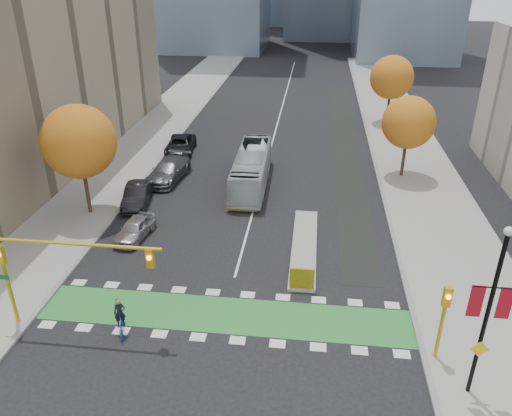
% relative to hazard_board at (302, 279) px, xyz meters
% --- Properties ---
extents(ground, '(300.00, 300.00, 0.00)m').
position_rel_hazard_board_xyz_m(ground, '(-4.00, -4.20, -0.80)').
color(ground, black).
rests_on(ground, ground).
extents(sidewalk_west, '(7.00, 120.00, 0.15)m').
position_rel_hazard_board_xyz_m(sidewalk_west, '(-17.50, 15.80, -0.73)').
color(sidewalk_west, gray).
rests_on(sidewalk_west, ground).
extents(sidewalk_east, '(7.00, 120.00, 0.15)m').
position_rel_hazard_board_xyz_m(sidewalk_east, '(9.50, 15.80, -0.73)').
color(sidewalk_east, gray).
rests_on(sidewalk_east, ground).
extents(curb_west, '(0.30, 120.00, 0.16)m').
position_rel_hazard_board_xyz_m(curb_west, '(-14.00, 15.80, -0.73)').
color(curb_west, gray).
rests_on(curb_west, ground).
extents(curb_east, '(0.30, 120.00, 0.16)m').
position_rel_hazard_board_xyz_m(curb_east, '(6.00, 15.80, -0.73)').
color(curb_east, gray).
rests_on(curb_east, ground).
extents(bike_crossing, '(20.00, 3.00, 0.01)m').
position_rel_hazard_board_xyz_m(bike_crossing, '(-4.00, -2.70, -0.79)').
color(bike_crossing, '#2B8332').
rests_on(bike_crossing, ground).
extents(centre_line, '(0.15, 70.00, 0.01)m').
position_rel_hazard_board_xyz_m(centre_line, '(-4.00, 35.80, -0.80)').
color(centre_line, silver).
rests_on(centre_line, ground).
extents(bike_lane_paint, '(2.50, 50.00, 0.01)m').
position_rel_hazard_board_xyz_m(bike_lane_paint, '(3.50, 25.80, -0.80)').
color(bike_lane_paint, black).
rests_on(bike_lane_paint, ground).
extents(median_island, '(1.60, 10.00, 0.16)m').
position_rel_hazard_board_xyz_m(median_island, '(0.00, 4.80, -0.72)').
color(median_island, gray).
rests_on(median_island, ground).
extents(hazard_board, '(1.40, 0.12, 1.30)m').
position_rel_hazard_board_xyz_m(hazard_board, '(0.00, 0.00, 0.00)').
color(hazard_board, yellow).
rests_on(hazard_board, median_island).
extents(tree_west, '(5.20, 5.20, 8.22)m').
position_rel_hazard_board_xyz_m(tree_west, '(-16.00, 7.80, 4.82)').
color(tree_west, '#332114').
rests_on(tree_west, ground).
extents(tree_east_near, '(4.40, 4.40, 7.08)m').
position_rel_hazard_board_xyz_m(tree_east_near, '(8.00, 17.80, 4.06)').
color(tree_east_near, '#332114').
rests_on(tree_east_near, ground).
extents(tree_east_far, '(4.80, 4.80, 7.65)m').
position_rel_hazard_board_xyz_m(tree_east_far, '(8.50, 33.80, 4.44)').
color(tree_east_far, '#332114').
rests_on(tree_east_far, ground).
extents(traffic_signal_west, '(8.53, 0.56, 5.20)m').
position_rel_hazard_board_xyz_m(traffic_signal_west, '(-11.93, -4.71, 3.23)').
color(traffic_signal_west, '#BF9914').
rests_on(traffic_signal_west, ground).
extents(traffic_signal_east, '(0.35, 0.43, 4.10)m').
position_rel_hazard_board_xyz_m(traffic_signal_east, '(6.50, -4.71, 1.93)').
color(traffic_signal_east, '#BF9914').
rests_on(traffic_signal_east, ground).
extents(banner_lamppost, '(1.65, 0.36, 8.28)m').
position_rel_hazard_board_xyz_m(banner_lamppost, '(7.50, -6.70, 3.81)').
color(banner_lamppost, black).
rests_on(banner_lamppost, ground).
extents(cyclist, '(1.17, 1.88, 2.05)m').
position_rel_hazard_board_xyz_m(cyclist, '(-8.89, -4.70, -0.12)').
color(cyclist, navy).
rests_on(cyclist, ground).
extents(bus, '(2.72, 10.79, 2.99)m').
position_rel_hazard_board_xyz_m(bus, '(-4.73, 14.41, 0.70)').
color(bus, silver).
rests_on(bus, ground).
extents(parked_car_a, '(2.14, 4.21, 1.37)m').
position_rel_hazard_board_xyz_m(parked_car_a, '(-11.46, 4.72, -0.11)').
color(parked_car_a, '#A3A2A8').
rests_on(parked_car_a, ground).
extents(parked_car_b, '(2.32, 4.97, 1.58)m').
position_rel_hazard_board_xyz_m(parked_car_b, '(-13.00, 9.72, -0.01)').
color(parked_car_b, black).
rests_on(parked_car_b, ground).
extents(parked_car_c, '(3.10, 6.17, 1.72)m').
position_rel_hazard_board_xyz_m(parked_car_c, '(-11.93, 14.72, 0.06)').
color(parked_car_c, '#535258').
rests_on(parked_car_c, ground).
extents(parked_car_d, '(2.99, 5.65, 1.52)m').
position_rel_hazard_board_xyz_m(parked_car_d, '(-12.69, 21.56, -0.04)').
color(parked_car_d, black).
rests_on(parked_car_d, ground).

